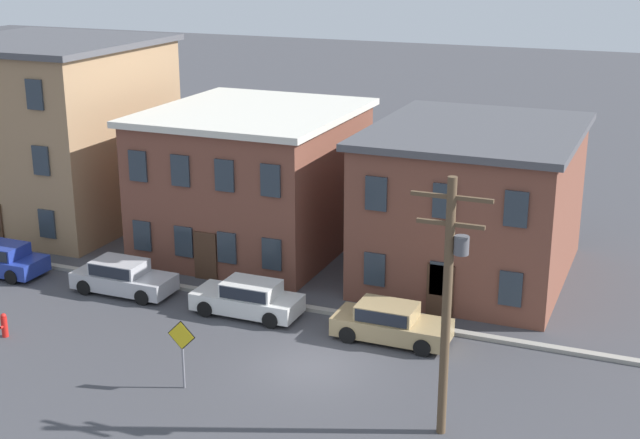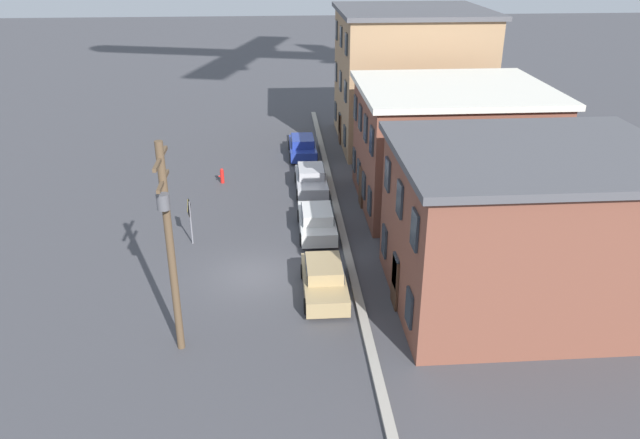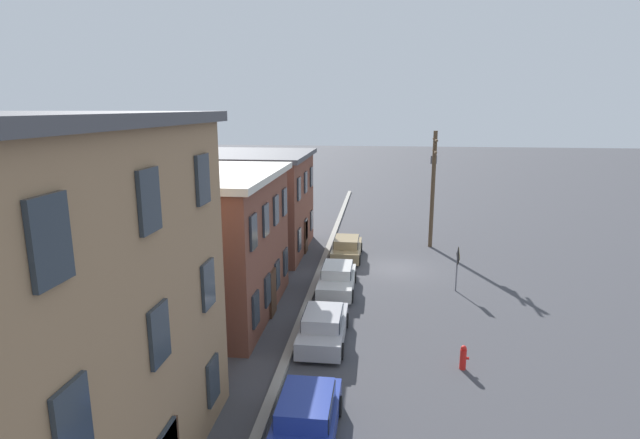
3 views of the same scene
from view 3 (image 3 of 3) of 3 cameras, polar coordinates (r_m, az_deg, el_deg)
The scene contains 11 objects.
ground_plane at distance 31.16m, azimuth 8.51°, elevation -5.59°, with size 200.00×200.00×0.00m, color #424247.
kerb_strip at distance 31.31m, azimuth 0.22°, elevation -5.20°, with size 56.00×0.36×0.16m, color #9E998E.
apartment_midblock at distance 24.80m, azimuth -16.74°, elevation -2.50°, with size 9.18×10.27×6.83m.
apartment_far at distance 34.70m, azimuth -10.25°, elevation 2.01°, with size 8.83×10.91×6.75m.
car_blue at distance 15.81m, azimuth -1.67°, elevation -21.80°, with size 4.40×1.92×1.43m.
car_silver at distance 21.42m, azimuth 0.37°, elevation -12.00°, with size 4.40×1.92×1.43m.
car_white at distance 27.02m, azimuth 1.98°, elevation -6.66°, with size 4.40×1.92×1.43m.
car_tan at distance 32.73m, azimuth 3.07°, elevation -3.19°, with size 4.40×1.92×1.43m.
caution_sign at distance 27.70m, azimuth 15.45°, elevation -4.65°, with size 1.05×0.08×2.48m.
utility_pole at distance 35.56m, azimuth 12.79°, elevation 4.13°, with size 2.40×0.44×8.15m.
fire_hydrant at distance 20.26m, azimuth 16.05°, elevation -14.89°, with size 0.24×0.34×0.96m.
Camera 3 is at (-29.59, 1.04, 9.70)m, focal length 28.00 mm.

